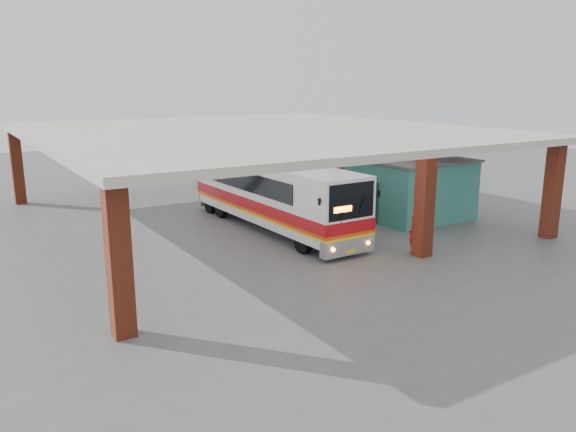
# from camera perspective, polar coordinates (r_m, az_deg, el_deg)

# --- Properties ---
(ground) EXTENTS (90.00, 90.00, 0.00)m
(ground) POSITION_cam_1_polar(r_m,az_deg,el_deg) (23.98, 3.21, -3.36)
(ground) COLOR #515154
(ground) RESTS_ON ground
(brick_columns) EXTENTS (20.10, 21.60, 4.35)m
(brick_columns) POSITION_cam_1_polar(r_m,az_deg,el_deg) (28.33, -0.20, 3.76)
(brick_columns) COLOR #943720
(brick_columns) RESTS_ON ground
(canopy_roof) EXTENTS (21.00, 23.00, 0.30)m
(canopy_roof) POSITION_cam_1_polar(r_m,az_deg,el_deg) (28.86, -3.38, 8.57)
(canopy_roof) COLOR beige
(canopy_roof) RESTS_ON brick_columns
(shop_building) EXTENTS (5.20, 8.20, 3.11)m
(shop_building) POSITION_cam_1_polar(r_m,az_deg,el_deg) (31.27, 10.28, 3.32)
(shop_building) COLOR #2C6F68
(shop_building) RESTS_ON ground
(coach_bus) EXTENTS (2.70, 12.05, 3.50)m
(coach_bus) POSITION_cam_1_polar(r_m,az_deg,el_deg) (26.90, -1.54, 2.30)
(coach_bus) COLOR white
(coach_bus) RESTS_ON ground
(motorcycle) EXTENTS (1.84, 1.04, 0.91)m
(motorcycle) POSITION_cam_1_polar(r_m,az_deg,el_deg) (27.91, 4.75, -0.03)
(motorcycle) COLOR black
(motorcycle) RESTS_ON ground
(pedestrian) EXTENTS (0.70, 0.68, 1.62)m
(pedestrian) POSITION_cam_1_polar(r_m,az_deg,el_deg) (23.75, 12.59, -1.81)
(pedestrian) COLOR red
(pedestrian) RESTS_ON ground
(red_chair) EXTENTS (0.49, 0.49, 0.86)m
(red_chair) POSITION_cam_1_polar(r_m,az_deg,el_deg) (32.64, 2.77, 1.85)
(red_chair) COLOR red
(red_chair) RESTS_ON ground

